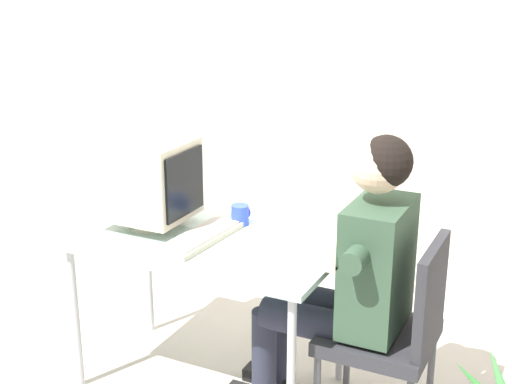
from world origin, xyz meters
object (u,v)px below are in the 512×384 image
object	(u,v)px
keyboard	(201,237)
desk_mug	(240,215)
desk	(208,251)
person_seated	(351,269)
office_chair	(395,327)
crt_monitor	(150,180)

from	to	relation	value
keyboard	desk_mug	size ratio (longest dim) A/B	5.14
desk	keyboard	bearing A→B (deg)	-114.55
desk	keyboard	world-z (taller)	keyboard
desk	person_seated	size ratio (longest dim) A/B	0.93
keyboard	office_chair	size ratio (longest dim) A/B	0.56
desk	person_seated	xyz separation A→B (m)	(0.66, 0.02, 0.03)
crt_monitor	desk_mug	distance (m)	0.45
keyboard	office_chair	world-z (taller)	office_chair
desk	crt_monitor	xyz separation A→B (m)	(-0.31, 0.02, 0.29)
office_chair	person_seated	bearing A→B (deg)	180.00
desk	office_chair	distance (m)	0.88
desk	desk_mug	bearing A→B (deg)	77.22
office_chair	person_seated	size ratio (longest dim) A/B	0.68
desk	office_chair	xyz separation A→B (m)	(0.86, 0.02, -0.18)
desk_mug	person_seated	bearing A→B (deg)	-17.71
office_chair	person_seated	world-z (taller)	person_seated
person_seated	desk_mug	world-z (taller)	person_seated
keyboard	desk_mug	distance (m)	0.26
crt_monitor	keyboard	size ratio (longest dim) A/B	0.84
desk	keyboard	distance (m)	0.09
office_chair	person_seated	distance (m)	0.29
crt_monitor	desk_mug	size ratio (longest dim) A/B	4.30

